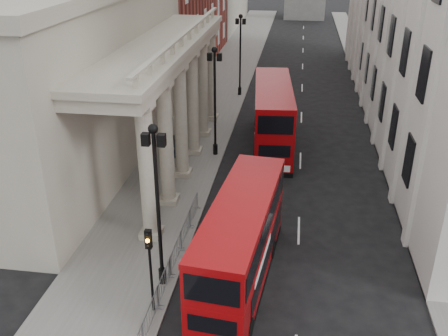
% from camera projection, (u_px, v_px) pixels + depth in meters
% --- Properties ---
extents(sidewalk_west, '(6.00, 140.00, 0.12)m').
position_uv_depth(sidewalk_west, '(208.00, 112.00, 48.25)').
color(sidewalk_west, slate).
rests_on(sidewalk_west, ground).
extents(sidewalk_east, '(3.00, 140.00, 0.12)m').
position_uv_depth(sidewalk_east, '(383.00, 121.00, 46.06)').
color(sidewalk_east, slate).
rests_on(sidewalk_east, ground).
extents(kerb, '(0.20, 140.00, 0.14)m').
position_uv_depth(kerb, '(238.00, 113.00, 47.85)').
color(kerb, slate).
rests_on(kerb, ground).
extents(portico_building, '(9.00, 28.00, 12.00)m').
position_uv_depth(portico_building, '(75.00, 82.00, 35.97)').
color(portico_building, '#9D9683').
rests_on(portico_building, ground).
extents(lamp_post_south, '(1.05, 0.44, 8.32)m').
position_uv_depth(lamp_post_south, '(157.00, 197.00, 22.60)').
color(lamp_post_south, black).
rests_on(lamp_post_south, sidewalk_west).
extents(lamp_post_mid, '(1.05, 0.44, 8.32)m').
position_uv_depth(lamp_post_mid, '(215.00, 95.00, 36.91)').
color(lamp_post_mid, black).
rests_on(lamp_post_mid, sidewalk_west).
extents(lamp_post_north, '(1.05, 0.44, 8.32)m').
position_uv_depth(lamp_post_north, '(240.00, 50.00, 51.22)').
color(lamp_post_north, black).
rests_on(lamp_post_north, sidewalk_west).
extents(traffic_light, '(0.28, 0.33, 4.30)m').
position_uv_depth(traffic_light, '(150.00, 256.00, 21.55)').
color(traffic_light, black).
rests_on(traffic_light, sidewalk_west).
extents(crowd_barriers, '(0.50, 18.75, 1.10)m').
position_uv_depth(crowd_barriers, '(158.00, 297.00, 22.79)').
color(crowd_barriers, gray).
rests_on(crowd_barriers, sidewalk_west).
extents(bus_near, '(3.58, 10.76, 4.56)m').
position_uv_depth(bus_near, '(241.00, 242.00, 23.86)').
color(bus_near, '#94060A').
rests_on(bus_near, ground).
extents(bus_far, '(3.79, 11.89, 5.05)m').
position_uv_depth(bus_far, '(273.00, 115.00, 39.58)').
color(bus_far, '#8A0609').
rests_on(bus_far, ground).
extents(pedestrian_a, '(0.69, 0.54, 1.67)m').
position_uv_depth(pedestrian_a, '(152.00, 194.00, 31.26)').
color(pedestrian_a, black).
rests_on(pedestrian_a, sidewalk_west).
extents(pedestrian_b, '(0.99, 0.89, 1.67)m').
position_uv_depth(pedestrian_b, '(148.00, 167.00, 34.83)').
color(pedestrian_b, '#292220').
rests_on(pedestrian_b, sidewalk_west).
extents(pedestrian_c, '(1.11, 0.96, 1.91)m').
position_uv_depth(pedestrian_c, '(176.00, 146.00, 37.88)').
color(pedestrian_c, black).
rests_on(pedestrian_c, sidewalk_west).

